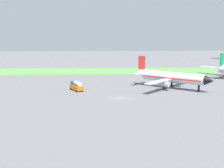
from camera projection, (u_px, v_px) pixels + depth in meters
ground_plane at (120, 98)px, 82.41m from camera, size 600.00×600.00×0.00m
grass_taxiway_strip at (111, 71)px, 149.00m from camera, size 360.00×28.00×0.08m
airplane_midfield_jet at (171, 77)px, 98.07m from camera, size 25.43×24.67×11.03m
fuel_truck_near_gate at (77, 86)px, 94.21m from camera, size 5.22×6.85×3.29m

